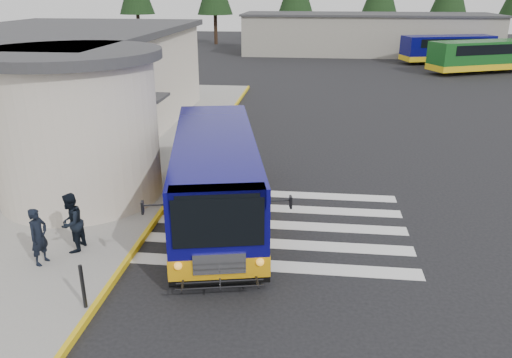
# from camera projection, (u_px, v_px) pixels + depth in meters

# --- Properties ---
(ground) EXTENTS (140.00, 140.00, 0.00)m
(ground) POSITION_uv_depth(u_px,v_px,m) (290.00, 214.00, 15.78)
(ground) COLOR black
(ground) RESTS_ON ground
(sidewalk) EXTENTS (10.00, 34.00, 0.15)m
(sidewalk) POSITION_uv_depth(u_px,v_px,m) (76.00, 161.00, 20.43)
(sidewalk) COLOR gray
(sidewalk) RESTS_ON ground
(curb_strip) EXTENTS (0.12, 34.00, 0.16)m
(curb_strip) POSITION_uv_depth(u_px,v_px,m) (194.00, 165.00, 19.89)
(curb_strip) COLOR yellow
(curb_strip) RESTS_ON ground
(station_building) EXTENTS (12.70, 18.70, 4.80)m
(station_building) POSITION_uv_depth(u_px,v_px,m) (59.00, 86.00, 22.43)
(station_building) COLOR #BFB2A2
(station_building) RESTS_ON ground
(crosswalk) EXTENTS (8.00, 5.35, 0.01)m
(crosswalk) POSITION_uv_depth(u_px,v_px,m) (272.00, 224.00, 15.09)
(crosswalk) COLOR silver
(crosswalk) RESTS_ON ground
(depot_building) EXTENTS (26.40, 8.40, 4.20)m
(depot_building) POSITION_uv_depth(u_px,v_px,m) (367.00, 34.00, 53.33)
(depot_building) COLOR gray
(depot_building) RESTS_ON ground
(transit_bus) EXTENTS (4.52, 9.41, 2.58)m
(transit_bus) POSITION_uv_depth(u_px,v_px,m) (216.00, 180.00, 15.17)
(transit_bus) COLOR #0B0863
(transit_bus) RESTS_ON ground
(pedestrian_a) EXTENTS (0.48, 0.62, 1.50)m
(pedestrian_a) POSITION_uv_depth(u_px,v_px,m) (39.00, 236.00, 12.44)
(pedestrian_a) COLOR black
(pedestrian_a) RESTS_ON sidewalk
(pedestrian_b) EXTENTS (0.64, 0.81, 1.61)m
(pedestrian_b) POSITION_uv_depth(u_px,v_px,m) (71.00, 223.00, 13.04)
(pedestrian_b) COLOR black
(pedestrian_b) RESTS_ON sidewalk
(bollard) EXTENTS (0.09, 0.09, 1.05)m
(bollard) POSITION_uv_depth(u_px,v_px,m) (83.00, 287.00, 10.76)
(bollard) COLOR black
(bollard) RESTS_ON sidewalk
(far_bus_a) EXTENTS (8.85, 4.65, 2.20)m
(far_bus_a) POSITION_uv_depth(u_px,v_px,m) (447.00, 48.00, 46.80)
(far_bus_a) COLOR #070753
(far_bus_a) RESTS_ON ground
(far_bus_b) EXTENTS (9.04, 5.78, 2.27)m
(far_bus_b) POSITION_uv_depth(u_px,v_px,m) (480.00, 55.00, 41.46)
(far_bus_b) COLOR #16521C
(far_bus_b) RESTS_ON ground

